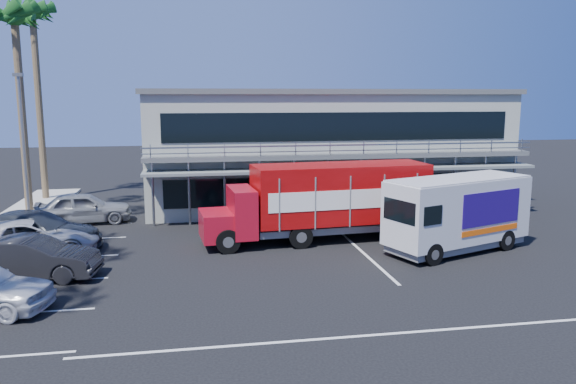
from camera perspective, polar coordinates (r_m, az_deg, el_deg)
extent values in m
plane|color=black|center=(22.61, 4.66, -8.10)|extent=(120.00, 120.00, 0.00)
cube|color=#A4A89A|center=(36.96, 3.37, 4.43)|extent=(22.00, 10.00, 7.00)
cube|color=#515454|center=(36.80, 3.42, 10.10)|extent=(22.40, 10.40, 0.30)
cube|color=#515454|center=(31.56, 5.72, 3.67)|extent=(22.00, 1.20, 0.25)
cube|color=gray|center=(30.98, 6.01, 4.48)|extent=(22.00, 0.08, 0.90)
cube|color=slate|center=(31.35, 5.84, 2.34)|extent=(22.00, 1.80, 0.15)
cube|color=black|center=(32.38, 5.38, 0.26)|extent=(20.00, 0.06, 1.60)
cube|color=black|center=(31.99, 5.48, 6.63)|extent=(20.00, 0.06, 1.60)
cylinder|color=brown|center=(35.06, -25.36, 6.51)|extent=(0.44, 0.44, 11.00)
sphere|color=#164D1D|center=(35.29, -26.06, 15.77)|extent=(1.10, 1.10, 1.10)
cylinder|color=brown|center=(40.47, -23.93, 7.63)|extent=(0.44, 0.44, 12.00)
sphere|color=#164D1D|center=(40.80, -24.56, 16.35)|extent=(1.10, 1.10, 1.10)
cylinder|color=gray|center=(33.10, -25.23, 3.77)|extent=(0.14, 0.14, 8.00)
cube|color=gray|center=(32.98, -25.74, 10.69)|extent=(0.50, 0.25, 0.18)
cube|color=maroon|center=(26.00, -7.22, -3.37)|extent=(1.66, 2.48, 1.26)
cube|color=maroon|center=(26.05, -4.72, -2.00)|extent=(1.27, 2.71, 2.21)
cube|color=black|center=(25.93, -4.74, -0.63)|extent=(0.24, 2.23, 0.74)
cube|color=#9F090B|center=(27.17, 5.34, -0.05)|extent=(8.60, 3.32, 2.73)
cube|color=slate|center=(27.49, 5.29, -3.40)|extent=(8.56, 2.92, 0.32)
cube|color=white|center=(25.96, 6.34, -0.76)|extent=(7.71, 0.67, 0.89)
cube|color=white|center=(28.41, 4.42, 0.18)|extent=(7.71, 0.67, 0.89)
cylinder|color=black|center=(25.06, -6.12, -5.04)|extent=(1.11, 0.37, 1.09)
cylinder|color=black|center=(27.28, -6.86, -3.83)|extent=(1.11, 0.37, 1.09)
cylinder|color=black|center=(25.75, 1.32, -4.58)|extent=(1.11, 0.37, 1.09)
cylinder|color=black|center=(27.92, 0.00, -3.44)|extent=(1.11, 0.37, 1.09)
cylinder|color=black|center=(27.54, 11.47, -3.82)|extent=(1.11, 0.37, 1.09)
cylinder|color=black|center=(29.58, 9.50, -2.82)|extent=(1.11, 0.37, 1.09)
cube|color=silver|center=(26.12, 16.85, -1.72)|extent=(7.25, 4.61, 2.75)
cube|color=slate|center=(26.46, 16.69, -4.95)|extent=(6.91, 4.29, 0.34)
cube|color=black|center=(23.70, 11.27, -1.91)|extent=(0.73, 1.83, 0.93)
cube|color=silver|center=(25.89, 17.00, 1.32)|extent=(7.11, 4.51, 0.08)
cube|color=#200B65|center=(25.91, 19.98, -1.55)|extent=(3.32, 1.26, 1.47)
cube|color=#200B65|center=(27.45, 16.16, -0.73)|extent=(3.32, 1.26, 1.47)
cube|color=#F2590C|center=(26.10, 19.87, -3.66)|extent=(3.31, 1.25, 0.25)
cylinder|color=black|center=(24.03, 14.51, -6.14)|extent=(0.98, 0.59, 0.94)
cylinder|color=black|center=(25.47, 11.20, -5.10)|extent=(0.98, 0.59, 0.94)
cylinder|color=black|center=(27.32, 21.25, -4.58)|extent=(0.98, 0.59, 0.94)
cylinder|color=black|center=(28.60, 17.99, -3.76)|extent=(0.98, 0.59, 0.94)
imported|color=black|center=(23.62, -24.53, -6.14)|extent=(5.11, 2.39, 1.62)
imported|color=silver|center=(26.86, -24.85, -4.33)|extent=(6.23, 3.86, 1.61)
imported|color=#272C34|center=(28.05, -24.21, -3.59)|extent=(6.37, 3.96, 1.72)
imported|color=gray|center=(32.70, -20.06, -1.52)|extent=(5.25, 2.61, 1.72)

